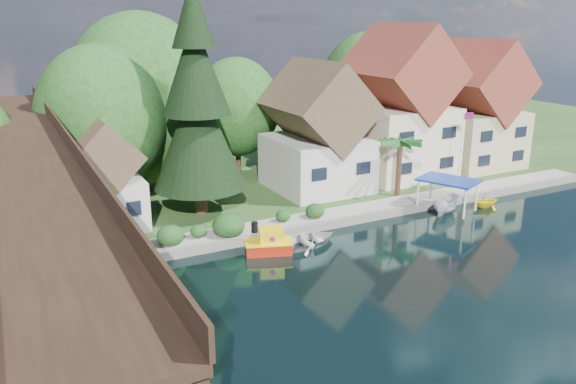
% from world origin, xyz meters
% --- Properties ---
extents(ground, '(140.00, 140.00, 0.00)m').
position_xyz_m(ground, '(0.00, 0.00, 0.00)').
color(ground, black).
rests_on(ground, ground).
extents(bank, '(140.00, 52.00, 0.50)m').
position_xyz_m(bank, '(0.00, 34.00, 0.25)').
color(bank, '#26471C').
rests_on(bank, ground).
extents(seawall, '(60.00, 0.40, 0.62)m').
position_xyz_m(seawall, '(4.00, 8.00, 0.31)').
color(seawall, slate).
rests_on(seawall, ground).
extents(promenade, '(50.00, 2.60, 0.06)m').
position_xyz_m(promenade, '(6.00, 9.30, 0.53)').
color(promenade, gray).
rests_on(promenade, bank).
extents(trestle_bridge, '(4.12, 44.18, 9.30)m').
position_xyz_m(trestle_bridge, '(-16.00, 5.17, 5.35)').
color(trestle_bridge, black).
rests_on(trestle_bridge, ground).
extents(house_left, '(7.64, 8.64, 11.02)m').
position_xyz_m(house_left, '(7.00, 16.00, 5.14)').
color(house_left, beige).
rests_on(house_left, bank).
extents(house_center, '(8.65, 9.18, 13.89)m').
position_xyz_m(house_center, '(16.00, 16.50, 6.42)').
color(house_center, beige).
rests_on(house_center, bank).
extents(house_right, '(8.15, 8.64, 12.45)m').
position_xyz_m(house_right, '(25.00, 16.00, 5.78)').
color(house_right, tan).
rests_on(house_right, bank).
extents(shed, '(5.09, 5.40, 7.85)m').
position_xyz_m(shed, '(-11.00, 14.50, 3.83)').
color(shed, beige).
rests_on(shed, bank).
extents(bg_trees, '(49.90, 13.30, 10.57)m').
position_xyz_m(bg_trees, '(1.00, 21.25, 7.29)').
color(bg_trees, '#382314').
rests_on(bg_trees, bank).
extents(shrubs, '(15.76, 2.47, 1.70)m').
position_xyz_m(shrubs, '(-4.60, 9.26, 1.23)').
color(shrubs, '#153B15').
rests_on(shrubs, bank).
extents(conifer, '(6.86, 6.86, 16.90)m').
position_xyz_m(conifer, '(-4.11, 14.26, 8.64)').
color(conifer, '#382314').
rests_on(conifer, bank).
extents(palm_tree, '(4.49, 4.49, 5.02)m').
position_xyz_m(palm_tree, '(12.00, 11.02, 4.88)').
color(palm_tree, '#382314').
rests_on(palm_tree, bank).
extents(flagpole, '(1.06, 0.12, 6.75)m').
position_xyz_m(flagpole, '(17.88, 10.03, 4.64)').
color(flagpole, white).
rests_on(flagpole, bank).
extents(tugboat, '(3.44, 2.60, 2.22)m').
position_xyz_m(tugboat, '(-2.35, 6.06, 0.66)').
color(tugboat, '#B3240B').
rests_on(tugboat, ground).
extents(boat_white_a, '(4.64, 3.61, 0.88)m').
position_xyz_m(boat_white_a, '(0.62, 5.96, 0.44)').
color(boat_white_a, silver).
rests_on(boat_white_a, ground).
extents(boat_canopy, '(4.49, 5.16, 2.78)m').
position_xyz_m(boat_canopy, '(13.45, 6.72, 1.19)').
color(boat_canopy, white).
rests_on(boat_canopy, ground).
extents(boat_yellow, '(2.67, 2.39, 1.27)m').
position_xyz_m(boat_yellow, '(17.41, 6.36, 0.63)').
color(boat_yellow, yellow).
rests_on(boat_yellow, ground).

